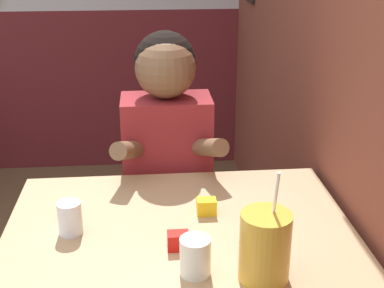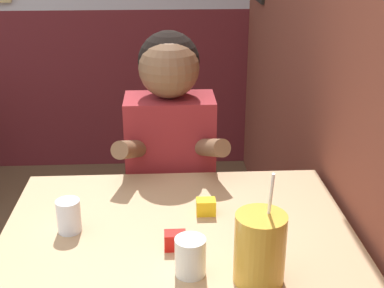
% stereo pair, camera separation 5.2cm
% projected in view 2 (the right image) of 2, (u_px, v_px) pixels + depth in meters
% --- Properties ---
extents(main_table, '(1.04, 0.81, 0.76)m').
position_uv_depth(main_table, '(178.00, 251.00, 1.61)').
color(main_table, tan).
rests_on(main_table, ground_plane).
extents(person_seated, '(0.42, 0.42, 1.25)m').
position_uv_depth(person_seated, '(171.00, 176.00, 2.12)').
color(person_seated, maroon).
rests_on(person_seated, ground_plane).
extents(cocktail_pitcher, '(0.13, 0.13, 0.31)m').
position_uv_depth(cocktail_pitcher, '(260.00, 248.00, 1.33)').
color(cocktail_pitcher, gold).
rests_on(cocktail_pitcher, main_table).
extents(glass_near_pitcher, '(0.07, 0.07, 0.10)m').
position_uv_depth(glass_near_pitcher, '(69.00, 216.00, 1.57)').
color(glass_near_pitcher, silver).
rests_on(glass_near_pitcher, main_table).
extents(glass_center, '(0.08, 0.08, 0.10)m').
position_uv_depth(glass_center, '(190.00, 256.00, 1.37)').
color(glass_center, silver).
rests_on(glass_center, main_table).
extents(condiment_ketchup, '(0.06, 0.04, 0.05)m').
position_uv_depth(condiment_ketchup, '(175.00, 241.00, 1.49)').
color(condiment_ketchup, '#B7140F').
rests_on(condiment_ketchup, main_table).
extents(condiment_mustard, '(0.06, 0.04, 0.05)m').
position_uv_depth(condiment_mustard, '(206.00, 207.00, 1.67)').
color(condiment_mustard, yellow).
rests_on(condiment_mustard, main_table).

